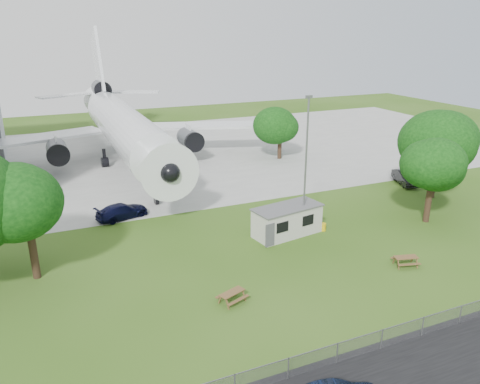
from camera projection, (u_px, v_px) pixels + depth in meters
name	position (u px, v px, depth m)	size (l,w,h in m)	color
ground	(248.00, 284.00, 33.28)	(160.00, 160.00, 0.00)	#4C6F27
concrete_apron	(137.00, 157.00, 66.17)	(120.00, 46.00, 0.03)	#B7B7B2
airliner	(122.00, 124.00, 61.83)	(46.36, 47.73, 17.69)	white
site_cabin	(287.00, 221.00, 40.95)	(6.93, 3.68, 2.62)	beige
picnic_west	(232.00, 302.00, 31.12)	(1.80, 1.50, 0.76)	brown
picnic_east	(405.00, 266.00, 35.90)	(1.80, 1.50, 0.76)	brown
fence	(321.00, 368.00, 25.05)	(58.00, 0.04, 1.30)	gray
lamp_mast	(306.00, 168.00, 39.75)	(0.16, 0.16, 12.00)	slate
tree_west_small	(25.00, 198.00, 32.15)	(6.51, 6.51, 9.48)	#382619
tree_east_front	(433.00, 167.00, 42.41)	(6.55, 6.55, 8.61)	#382619
tree_east_back	(439.00, 140.00, 48.46)	(7.95, 7.95, 10.31)	#382619
tree_far_apron	(280.00, 128.00, 64.09)	(6.38, 6.38, 7.54)	#382619
car_ne_sedan	(405.00, 178.00, 54.59)	(1.62, 4.64, 1.53)	black
car_apron_van	(122.00, 211.00, 44.64)	(2.03, 5.00, 1.45)	black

